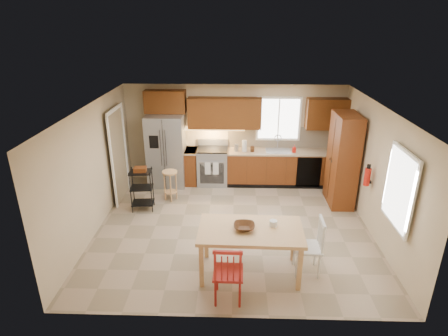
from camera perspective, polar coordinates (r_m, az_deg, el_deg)
name	(u,v)px	position (r m, az deg, el deg)	size (l,w,h in m)	color
floor	(233,227)	(7.80, 1.41, -8.98)	(5.50, 5.50, 0.00)	#9F8970
ceiling	(234,107)	(6.86, 1.61, 9.21)	(5.50, 5.00, 0.02)	silver
wall_back	(234,134)	(9.60, 1.60, 5.27)	(5.50, 0.02, 2.50)	#CCB793
wall_front	(233,244)	(5.02, 1.31, -11.50)	(5.50, 0.02, 2.50)	#CCB793
wall_left	(93,169)	(7.75, -19.28, -0.21)	(0.02, 5.00, 2.50)	#CCB793
wall_right	(377,173)	(7.74, 22.32, -0.68)	(0.02, 5.00, 2.50)	#CCB793
refrigerator	(167,150)	(9.50, -8.75, 2.68)	(0.92, 0.75, 1.82)	gray
range_stove	(213,167)	(9.58, -1.75, 0.22)	(0.76, 0.63, 0.92)	gray
base_cabinet_narrow	(191,166)	(9.64, -5.01, 0.23)	(0.30, 0.60, 0.90)	brown
base_cabinet_run	(285,168)	(9.66, 9.22, 0.07)	(2.92, 0.60, 0.90)	brown
dishwasher	(309,172)	(9.49, 12.78, -0.63)	(0.60, 0.02, 0.78)	black
backsplash	(285,137)	(9.69, 9.28, 4.68)	(2.92, 0.03, 0.55)	beige
upper_over_fridge	(165,102)	(9.37, -8.96, 9.97)	(1.00, 0.35, 0.55)	#5F2D0F
upper_left_block	(224,113)	(9.28, 0.08, 8.37)	(1.80, 0.35, 0.75)	#5F2D0F
upper_right_block	(327,114)	(9.54, 15.41, 7.96)	(1.00, 0.35, 0.75)	#5F2D0F
window_back	(279,119)	(9.53, 8.31, 7.42)	(1.12, 0.04, 1.12)	white
sink	(278,152)	(9.49, 8.23, 2.38)	(0.62, 0.46, 0.16)	gray
undercab_glow	(212,129)	(9.37, -1.77, 5.99)	(1.60, 0.30, 0.01)	#FFBF66
soap_bottle	(294,149)	(9.41, 10.64, 2.91)	(0.09, 0.09, 0.19)	#B6160C
paper_towel	(244,146)	(9.33, 3.12, 3.39)	(0.12, 0.12, 0.28)	silver
canister_steel	(236,148)	(9.34, 1.88, 3.11)	(0.11, 0.11, 0.18)	gray
canister_wood	(252,149)	(9.33, 4.34, 2.91)	(0.10, 0.10, 0.14)	#472513
pantry	(343,160)	(8.77, 17.64, 1.16)	(0.50, 0.95, 2.10)	brown
fire_extinguisher	(367,177)	(7.88, 21.00, -1.26)	(0.12, 0.12, 0.36)	#B6160C
window_right	(400,189)	(6.66, 25.21, -2.92)	(0.04, 1.02, 1.32)	white
doorway	(118,156)	(8.94, -15.85, 1.76)	(0.04, 0.95, 2.10)	#8C7A59
dining_table	(250,251)	(6.37, 3.99, -12.55)	(1.69, 0.95, 0.83)	tan
chair_red	(228,272)	(5.79, 0.64, -15.50)	(0.47, 0.47, 0.99)	maroon
chair_white	(307,246)	(6.47, 12.60, -11.57)	(0.47, 0.47, 0.99)	silver
table_bowl	(244,229)	(6.13, 3.09, -9.30)	(0.34, 0.34, 0.08)	#472513
table_jar	(273,225)	(6.24, 7.51, -8.55)	(0.13, 0.13, 0.16)	silver
bar_stool	(170,186)	(8.83, -8.16, -2.68)	(0.35, 0.35, 0.72)	tan
utility_cart	(142,190)	(8.46, -12.39, -3.25)	(0.48, 0.37, 0.96)	black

